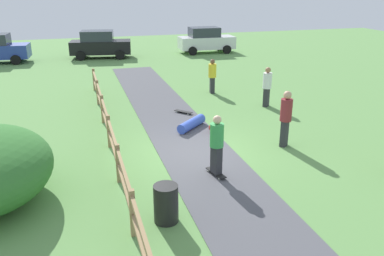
{
  "coord_description": "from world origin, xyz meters",
  "views": [
    {
      "loc": [
        -3.48,
        -11.25,
        5.14
      ],
      "look_at": [
        -0.26,
        -0.37,
        1.0
      ],
      "focal_mm": 37.56,
      "sensor_mm": 36.0,
      "label": 1
    }
  ],
  "objects_px": {
    "skateboard_loose": "(183,112)",
    "bystander_maroon": "(286,116)",
    "parked_car_white": "(206,40)",
    "parked_car_black": "(100,44)",
    "skater_fallen": "(193,124)",
    "bystander_white": "(267,85)",
    "skater_riding": "(217,143)",
    "trash_bin": "(166,204)",
    "bystander_yellow": "(212,75)"
  },
  "relations": [
    {
      "from": "skateboard_loose",
      "to": "bystander_maroon",
      "type": "relative_size",
      "value": 0.39
    },
    {
      "from": "bystander_maroon",
      "to": "parked_car_white",
      "type": "xyz_separation_m",
      "value": [
        3.43,
        18.56,
        -0.09
      ]
    },
    {
      "from": "parked_car_white",
      "to": "parked_car_black",
      "type": "distance_m",
      "value": 7.96
    },
    {
      "from": "skater_fallen",
      "to": "bystander_white",
      "type": "xyz_separation_m",
      "value": [
        3.9,
        1.91,
        0.75
      ]
    },
    {
      "from": "bystander_white",
      "to": "skater_riding",
      "type": "bearing_deg",
      "value": -127.37
    },
    {
      "from": "skater_riding",
      "to": "parked_car_black",
      "type": "bearing_deg",
      "value": 94.67
    },
    {
      "from": "trash_bin",
      "to": "skater_riding",
      "type": "xyz_separation_m",
      "value": [
        1.86,
        1.83,
        0.55
      ]
    },
    {
      "from": "skater_fallen",
      "to": "parked_car_white",
      "type": "relative_size",
      "value": 0.33
    },
    {
      "from": "bystander_yellow",
      "to": "parked_car_black",
      "type": "distance_m",
      "value": 12.32
    },
    {
      "from": "trash_bin",
      "to": "parked_car_white",
      "type": "relative_size",
      "value": 0.21
    },
    {
      "from": "skater_fallen",
      "to": "bystander_maroon",
      "type": "distance_m",
      "value": 3.51
    },
    {
      "from": "bystander_yellow",
      "to": "bystander_maroon",
      "type": "bearing_deg",
      "value": -89.58
    },
    {
      "from": "parked_car_white",
      "to": "parked_car_black",
      "type": "bearing_deg",
      "value": 179.95
    },
    {
      "from": "trash_bin",
      "to": "skateboard_loose",
      "type": "distance_m",
      "value": 7.96
    },
    {
      "from": "skater_fallen",
      "to": "bystander_maroon",
      "type": "bearing_deg",
      "value": -44.63
    },
    {
      "from": "trash_bin",
      "to": "bystander_maroon",
      "type": "xyz_separation_m",
      "value": [
        4.75,
        3.26,
        0.6
      ]
    },
    {
      "from": "trash_bin",
      "to": "skater_riding",
      "type": "bearing_deg",
      "value": 44.6
    },
    {
      "from": "skateboard_loose",
      "to": "bystander_yellow",
      "type": "distance_m",
      "value": 3.67
    },
    {
      "from": "trash_bin",
      "to": "skateboard_loose",
      "type": "relative_size",
      "value": 1.22
    },
    {
      "from": "parked_car_black",
      "to": "bystander_maroon",
      "type": "bearing_deg",
      "value": -76.28
    },
    {
      "from": "trash_bin",
      "to": "bystander_maroon",
      "type": "distance_m",
      "value": 5.8
    },
    {
      "from": "skateboard_loose",
      "to": "parked_car_white",
      "type": "distance_m",
      "value": 15.39
    },
    {
      "from": "bystander_maroon",
      "to": "parked_car_white",
      "type": "height_order",
      "value": "parked_car_white"
    },
    {
      "from": "bystander_maroon",
      "to": "skateboard_loose",
      "type": "bearing_deg",
      "value": 117.96
    },
    {
      "from": "skater_riding",
      "to": "skateboard_loose",
      "type": "bearing_deg",
      "value": 83.85
    },
    {
      "from": "bystander_maroon",
      "to": "skater_riding",
      "type": "bearing_deg",
      "value": -153.71
    },
    {
      "from": "bystander_maroon",
      "to": "bystander_white",
      "type": "xyz_separation_m",
      "value": [
        1.48,
        4.3,
        -0.1
      ]
    },
    {
      "from": "skateboard_loose",
      "to": "bystander_yellow",
      "type": "height_order",
      "value": "bystander_yellow"
    },
    {
      "from": "trash_bin",
      "to": "skater_fallen",
      "type": "relative_size",
      "value": 0.64
    },
    {
      "from": "bystander_white",
      "to": "parked_car_black",
      "type": "xyz_separation_m",
      "value": [
        -6.01,
        14.27,
        0.01
      ]
    },
    {
      "from": "skater_riding",
      "to": "bystander_maroon",
      "type": "relative_size",
      "value": 0.94
    },
    {
      "from": "skater_fallen",
      "to": "bystander_white",
      "type": "relative_size",
      "value": 0.81
    },
    {
      "from": "bystander_white",
      "to": "parked_car_black",
      "type": "bearing_deg",
      "value": 112.85
    },
    {
      "from": "bystander_yellow",
      "to": "bystander_white",
      "type": "relative_size",
      "value": 0.97
    },
    {
      "from": "trash_bin",
      "to": "bystander_yellow",
      "type": "bearing_deg",
      "value": 65.57
    },
    {
      "from": "parked_car_white",
      "to": "parked_car_black",
      "type": "xyz_separation_m",
      "value": [
        -7.96,
        0.01,
        0.0
      ]
    },
    {
      "from": "skater_riding",
      "to": "bystander_white",
      "type": "height_order",
      "value": "skater_riding"
    },
    {
      "from": "bystander_white",
      "to": "parked_car_white",
      "type": "height_order",
      "value": "parked_car_white"
    },
    {
      "from": "skater_riding",
      "to": "bystander_yellow",
      "type": "distance_m",
      "value": 8.99
    },
    {
      "from": "skater_riding",
      "to": "skater_fallen",
      "type": "bearing_deg",
      "value": 82.9
    },
    {
      "from": "skater_riding",
      "to": "bystander_maroon",
      "type": "bearing_deg",
      "value": 26.29
    },
    {
      "from": "trash_bin",
      "to": "skateboard_loose",
      "type": "xyz_separation_m",
      "value": [
        2.47,
        7.56,
        -0.36
      ]
    },
    {
      "from": "trash_bin",
      "to": "skater_fallen",
      "type": "bearing_deg",
      "value": 67.58
    },
    {
      "from": "skateboard_loose",
      "to": "bystander_maroon",
      "type": "distance_m",
      "value": 4.96
    },
    {
      "from": "bystander_maroon",
      "to": "bystander_yellow",
      "type": "relative_size",
      "value": 1.13
    },
    {
      "from": "bystander_maroon",
      "to": "bystander_white",
      "type": "relative_size",
      "value": 1.09
    },
    {
      "from": "skateboard_loose",
      "to": "bystander_maroon",
      "type": "xyz_separation_m",
      "value": [
        2.28,
        -4.3,
        0.96
      ]
    },
    {
      "from": "bystander_maroon",
      "to": "parked_car_black",
      "type": "bearing_deg",
      "value": 103.72
    },
    {
      "from": "bystander_yellow",
      "to": "parked_car_black",
      "type": "relative_size",
      "value": 0.38
    },
    {
      "from": "skater_fallen",
      "to": "bystander_yellow",
      "type": "relative_size",
      "value": 0.84
    }
  ]
}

